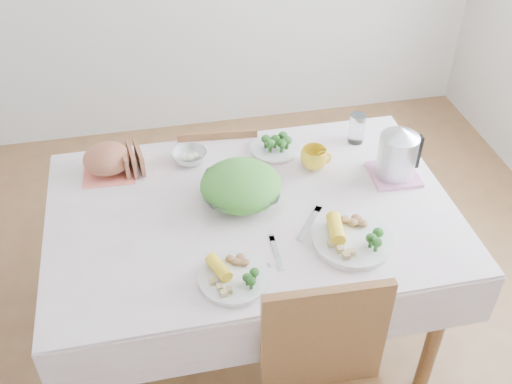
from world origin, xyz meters
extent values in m
plane|color=brown|center=(0.00, 0.00, 0.00)|extent=(3.60, 3.60, 0.00)
cube|color=brown|center=(0.00, 0.00, 0.38)|extent=(1.40, 0.90, 0.75)
cube|color=white|center=(0.00, 0.00, 0.76)|extent=(1.50, 1.00, 0.01)
cube|color=brown|center=(-0.04, 0.64, 0.47)|extent=(0.39, 0.39, 0.80)
imported|color=white|center=(-0.03, 0.06, 0.80)|extent=(0.31, 0.31, 0.07)
cylinder|color=white|center=(-0.13, -0.34, 0.77)|extent=(0.24, 0.24, 0.02)
cylinder|color=white|center=(0.31, -0.25, 0.77)|extent=(0.39, 0.39, 0.02)
cylinder|color=beige|center=(0.17, 0.34, 0.77)|extent=(0.27, 0.27, 0.02)
cube|color=#FF795F|center=(-0.51, 0.34, 0.76)|extent=(0.21, 0.21, 0.00)
ellipsoid|color=brown|center=(-0.51, 0.34, 0.82)|extent=(0.24, 0.23, 0.11)
imported|color=white|center=(-0.19, 0.34, 0.78)|extent=(0.19, 0.19, 0.05)
imported|color=yellow|center=(0.29, 0.20, 0.81)|extent=(0.15, 0.15, 0.09)
cylinder|color=white|center=(0.52, 0.34, 0.83)|extent=(0.08, 0.08, 0.13)
cube|color=pink|center=(0.59, 0.08, 0.77)|extent=(0.19, 0.19, 0.01)
cylinder|color=#B2B5BA|center=(0.59, 0.08, 0.88)|extent=(0.19, 0.19, 0.21)
cube|color=silver|center=(0.04, -0.25, 0.76)|extent=(0.02, 0.17, 0.00)
cube|color=silver|center=(0.19, -0.13, 0.76)|extent=(0.14, 0.17, 0.00)
cube|color=silver|center=(-0.09, -0.32, 0.76)|extent=(0.19, 0.06, 0.00)
camera|label=1|loc=(-0.33, -1.65, 2.22)|focal=42.00mm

